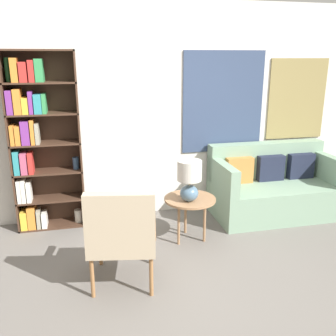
{
  "coord_description": "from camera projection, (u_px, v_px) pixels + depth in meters",
  "views": [
    {
      "loc": [
        -0.87,
        -2.66,
        2.03
      ],
      "look_at": [
        -0.01,
        1.03,
        0.9
      ],
      "focal_mm": 40.0,
      "sensor_mm": 36.0,
      "label": 1
    }
  ],
  "objects": [
    {
      "name": "side_table",
      "position": [
        190.0,
        202.0,
        4.2
      ],
      "size": [
        0.58,
        0.58,
        0.51
      ],
      "color": "#99704C",
      "rests_on": "ground_plane"
    },
    {
      "name": "table_lamp",
      "position": [
        189.0,
        178.0,
        4.04
      ],
      "size": [
        0.26,
        0.26,
        0.46
      ],
      "color": "slate",
      "rests_on": "side_table"
    },
    {
      "name": "bookshelf",
      "position": [
        37.0,
        141.0,
        4.36
      ],
      "size": [
        0.8,
        0.3,
        2.11
      ],
      "color": "#422B1E",
      "rests_on": "ground_plane"
    },
    {
      "name": "ground_plane",
      "position": [
        196.0,
        300.0,
        3.26
      ],
      "size": [
        14.0,
        14.0,
        0.0
      ],
      "primitive_type": "plane",
      "color": "#66605B"
    },
    {
      "name": "wall_back",
      "position": [
        155.0,
        112.0,
        4.77
      ],
      "size": [
        6.4,
        0.08,
        2.7
      ],
      "color": "silver",
      "rests_on": "ground_plane"
    },
    {
      "name": "armchair",
      "position": [
        122.0,
        232.0,
        3.29
      ],
      "size": [
        0.69,
        0.71,
        0.96
      ],
      "color": "olive",
      "rests_on": "ground_plane"
    },
    {
      "name": "couch",
      "position": [
        273.0,
        188.0,
        4.99
      ],
      "size": [
        1.62,
        0.85,
        0.92
      ],
      "color": "gray",
      "rests_on": "ground_plane"
    }
  ]
}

